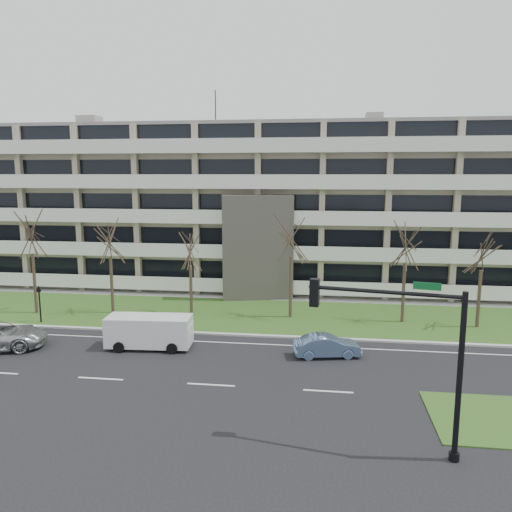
# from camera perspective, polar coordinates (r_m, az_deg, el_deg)

# --- Properties ---
(ground) EXTENTS (160.00, 160.00, 0.00)m
(ground) POSITION_cam_1_polar(r_m,az_deg,el_deg) (26.69, -5.17, -14.45)
(ground) COLOR black
(ground) RESTS_ON ground
(grass_verge) EXTENTS (90.00, 10.00, 0.06)m
(grass_verge) POSITION_cam_1_polar(r_m,az_deg,el_deg) (38.72, -0.94, -6.70)
(grass_verge) COLOR #25541C
(grass_verge) RESTS_ON ground
(curb) EXTENTS (90.00, 0.35, 0.12)m
(curb) POSITION_cam_1_polar(r_m,az_deg,el_deg) (34.00, -2.19, -8.97)
(curb) COLOR #B2B2AD
(curb) RESTS_ON ground
(sidewalk) EXTENTS (90.00, 2.00, 0.08)m
(sidewalk) POSITION_cam_1_polar(r_m,az_deg,el_deg) (43.98, 0.12, -4.72)
(sidewalk) COLOR #B2B2AD
(sidewalk) RESTS_ON ground
(grass_median) EXTENTS (7.00, 5.00, 0.06)m
(grass_median) POSITION_cam_1_polar(r_m,az_deg,el_deg) (25.75, 27.19, -16.37)
(grass_median) COLOR #25541C
(grass_median) RESTS_ON ground
(lane_edge_line) EXTENTS (90.00, 0.12, 0.01)m
(lane_edge_line) POSITION_cam_1_polar(r_m,az_deg,el_deg) (32.62, -2.64, -9.89)
(lane_edge_line) COLOR white
(lane_edge_line) RESTS_ON ground
(apartment_building) EXTENTS (60.50, 15.10, 18.75)m
(apartment_building) POSITION_cam_1_polar(r_m,az_deg,el_deg) (49.52, 1.13, 5.75)
(apartment_building) COLOR #B6A98E
(apartment_building) RESTS_ON ground
(blue_sedan) EXTENTS (4.18, 2.18, 1.31)m
(blue_sedan) POSITION_cam_1_polar(r_m,az_deg,el_deg) (30.40, 8.10, -10.14)
(blue_sedan) COLOR #6583B0
(blue_sedan) RESTS_ON ground
(white_van) EXTENTS (5.34, 2.42, 2.02)m
(white_van) POSITION_cam_1_polar(r_m,az_deg,el_deg) (32.04, -11.99, -8.17)
(white_van) COLOR white
(white_van) RESTS_ON ground
(traffic_signal) EXTENTS (5.83, 1.40, 6.84)m
(traffic_signal) POSITION_cam_1_polar(r_m,az_deg,el_deg) (19.95, 16.83, -9.58)
(traffic_signal) COLOR black
(traffic_signal) RESTS_ON ground
(pedestrian_signal) EXTENTS (0.29, 0.25, 2.74)m
(pedestrian_signal) POSITION_cam_1_polar(r_m,az_deg,el_deg) (39.51, -23.51, -4.60)
(pedestrian_signal) COLOR black
(pedestrian_signal) RESTS_ON ground
(tree_1) EXTENTS (4.22, 4.22, 8.44)m
(tree_1) POSITION_cam_1_polar(r_m,az_deg,el_deg) (41.57, -24.35, 2.76)
(tree_1) COLOR #382B21
(tree_1) RESTS_ON ground
(tree_2) EXTENTS (3.98, 3.98, 7.95)m
(tree_2) POSITION_cam_1_polar(r_m,az_deg,el_deg) (39.55, -16.42, 2.36)
(tree_2) COLOR #382B21
(tree_2) RESTS_ON ground
(tree_3) EXTENTS (3.44, 3.44, 6.87)m
(tree_3) POSITION_cam_1_polar(r_m,az_deg,el_deg) (38.19, -7.54, 1.15)
(tree_3) COLOR #382B21
(tree_3) RESTS_ON ground
(tree_4) EXTENTS (4.20, 4.20, 8.40)m
(tree_4) POSITION_cam_1_polar(r_m,az_deg,el_deg) (36.81, 4.04, 2.77)
(tree_4) COLOR #382B21
(tree_4) RESTS_ON ground
(tree_5) EXTENTS (3.95, 3.95, 7.90)m
(tree_5) POSITION_cam_1_polar(r_m,az_deg,el_deg) (37.15, 16.77, 1.85)
(tree_5) COLOR #382B21
(tree_5) RESTS_ON ground
(tree_6) EXTENTS (3.70, 3.70, 7.40)m
(tree_6) POSITION_cam_1_polar(r_m,az_deg,el_deg) (37.74, 24.49, 0.90)
(tree_6) COLOR #382B21
(tree_6) RESTS_ON ground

